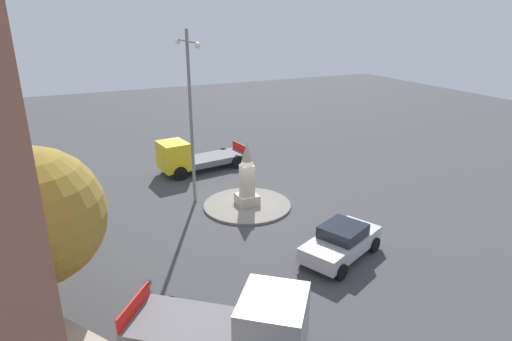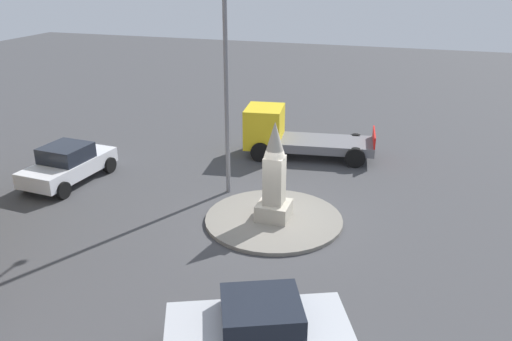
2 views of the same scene
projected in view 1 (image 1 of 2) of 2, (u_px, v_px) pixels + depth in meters
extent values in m
plane|color=#424244|center=(247.00, 206.00, 22.69)|extent=(80.00, 80.00, 0.00)
cylinder|color=gray|center=(247.00, 205.00, 22.67)|extent=(4.55, 4.55, 0.12)
cube|color=#B2AA99|center=(247.00, 199.00, 22.56)|extent=(1.05, 1.05, 0.54)
cube|color=#B2AA99|center=(247.00, 180.00, 22.19)|extent=(0.63, 0.63, 1.61)
cone|color=#B2AA99|center=(247.00, 154.00, 21.72)|extent=(0.69, 0.69, 1.16)
cylinder|color=slate|center=(191.00, 121.00, 21.78)|extent=(0.16, 0.16, 8.84)
cylinder|color=slate|center=(192.00, 42.00, 19.80)|extent=(1.58, 0.08, 0.08)
cylinder|color=slate|center=(182.00, 40.00, 21.14)|extent=(1.58, 0.08, 0.08)
sphere|color=#F2EACC|center=(198.00, 45.00, 19.16)|extent=(0.28, 0.28, 0.28)
sphere|color=#F2EACC|center=(178.00, 41.00, 21.84)|extent=(0.28, 0.28, 0.28)
cube|color=silver|center=(70.00, 221.00, 19.75)|extent=(4.01, 2.00, 0.58)
cube|color=#1E232D|center=(68.00, 209.00, 19.51)|extent=(1.73, 1.69, 0.59)
cylinder|color=black|center=(91.00, 237.00, 18.94)|extent=(0.66, 0.27, 0.64)
cylinder|color=black|center=(49.00, 244.00, 18.37)|extent=(0.66, 0.27, 0.64)
cylinder|color=black|center=(90.00, 212.00, 21.33)|extent=(0.66, 0.27, 0.64)
cylinder|color=black|center=(52.00, 217.00, 20.76)|extent=(0.66, 0.27, 0.64)
cube|color=#B7BABF|center=(341.00, 244.00, 17.73)|extent=(3.07, 4.22, 0.63)
cube|color=#1E232D|center=(343.00, 231.00, 17.60)|extent=(2.07, 2.14, 0.48)
cylinder|color=black|center=(340.00, 232.00, 19.32)|extent=(0.46, 0.67, 0.64)
cylinder|color=black|center=(374.00, 245.00, 18.29)|extent=(0.46, 0.67, 0.64)
cylinder|color=black|center=(305.00, 257.00, 17.39)|extent=(0.46, 0.67, 0.64)
cylinder|color=black|center=(341.00, 272.00, 16.36)|extent=(0.46, 0.67, 0.64)
cube|color=gray|center=(273.00, 325.00, 12.12)|extent=(2.72, 2.68, 1.77)
cube|color=slate|center=(187.00, 329.00, 12.91)|extent=(3.73, 3.94, 0.50)
cube|color=red|center=(134.00, 306.00, 13.11)|extent=(1.56, 1.27, 0.50)
cylinder|color=black|center=(285.00, 328.00, 13.31)|extent=(0.75, 0.83, 0.84)
cylinder|color=black|center=(171.00, 309.00, 14.14)|extent=(0.75, 0.83, 0.84)
cube|color=yellow|center=(173.00, 156.00, 26.59)|extent=(2.10, 1.81, 1.72)
cube|color=slate|center=(214.00, 158.00, 28.25)|extent=(2.41, 4.21, 0.38)
cube|color=red|center=(240.00, 147.00, 29.10)|extent=(1.82, 0.30, 0.50)
cylinder|color=black|center=(180.00, 173.00, 26.13)|extent=(0.39, 0.87, 0.84)
cylinder|color=black|center=(168.00, 165.00, 27.64)|extent=(0.39, 0.87, 0.84)
cylinder|color=black|center=(238.00, 162.00, 28.18)|extent=(0.39, 0.87, 0.84)
cylinder|color=black|center=(223.00, 154.00, 29.68)|extent=(0.39, 0.87, 0.84)
cube|color=#B2AA99|center=(34.00, 329.00, 12.89)|extent=(13.24, 9.07, 1.31)
cylinder|color=brown|center=(48.00, 291.00, 13.84)|extent=(0.39, 0.39, 2.31)
sphere|color=olive|center=(33.00, 216.00, 12.94)|extent=(4.25, 4.25, 4.25)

